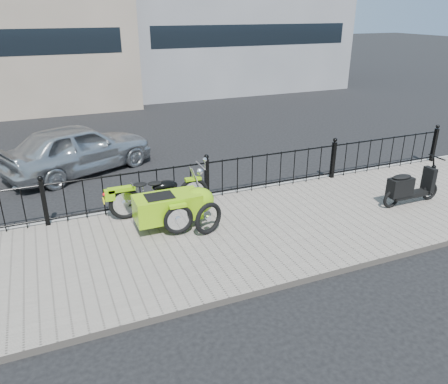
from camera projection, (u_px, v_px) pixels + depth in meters
name	position (u px, v px, depth m)	size (l,w,h in m)	color
ground	(229.00, 226.00, 9.17)	(120.00, 120.00, 0.00)	black
sidewalk	(239.00, 234.00, 8.72)	(30.00, 3.80, 0.12)	slate
curb	(205.00, 198.00, 10.37)	(30.00, 0.10, 0.12)	gray
iron_fence	(207.00, 180.00, 10.04)	(14.11, 0.11, 1.08)	black
motorcycle_sidecar	(174.00, 202.00, 8.84)	(2.28, 1.48, 0.98)	black
scooter	(409.00, 188.00, 9.75)	(1.56, 0.45, 1.06)	black
spare_tire	(208.00, 218.00, 8.50)	(0.66, 0.66, 0.09)	black
sedan_car	(79.00, 148.00, 11.93)	(1.63, 4.05, 1.38)	#B4B7BB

